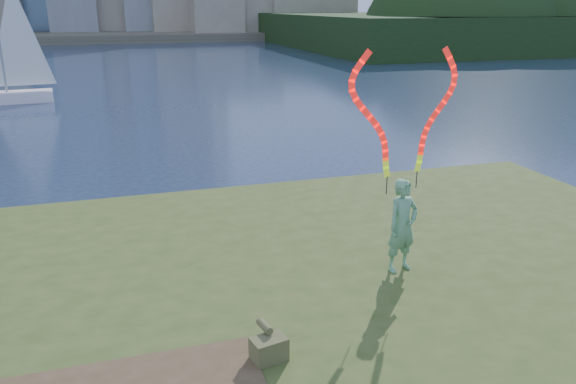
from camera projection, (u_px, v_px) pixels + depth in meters
name	position (u px, v px, depth m)	size (l,w,h in m)	color
ground	(260.00, 319.00, 9.58)	(320.00, 320.00, 0.00)	#192640
far_shore	(121.00, 33.00, 95.52)	(320.00, 40.00, 1.20)	#4C4738
wooded_hill	(558.00, 41.00, 80.52)	(78.00, 50.00, 63.00)	black
woman_with_ribbons	(404.00, 190.00, 9.19)	(1.99, 0.61, 3.99)	#136D2D
canvas_bag	(269.00, 347.00, 7.12)	(0.49, 0.55, 0.42)	#474A27
sailboat	(10.00, 79.00, 30.49)	(4.95, 1.95, 7.43)	white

